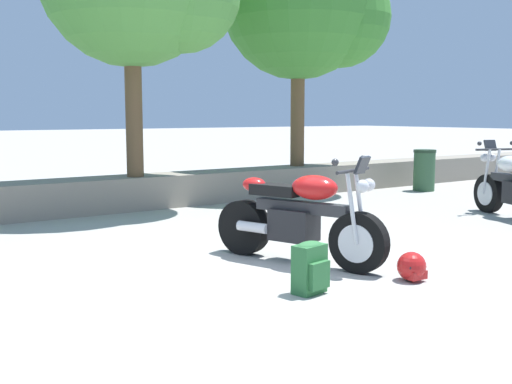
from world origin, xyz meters
The scene contains 7 objects.
ground_plane centered at (0.00, 0.00, 0.00)m, with size 120.00×120.00×0.00m, color #A3A099.
stone_wall centered at (0.00, 4.80, 0.28)m, with size 36.00×0.80×0.55m, color gray.
motorcycle_red_centre centered at (0.71, 0.16, 0.49)m, with size 0.97×1.99×1.18m.
rider_backpack centered at (0.10, -0.77, 0.24)m, with size 0.33×0.30×0.47m.
rider_helmet centered at (1.16, -1.01, 0.14)m, with size 0.28×0.28×0.28m.
leafy_tree_mid_right centered at (4.54, 4.80, 3.73)m, with size 3.21×3.06×4.78m.
trash_bin centered at (6.77, 3.64, 0.43)m, with size 0.46×0.46×0.86m.
Camera 1 is at (-3.29, -4.89, 1.58)m, focal length 42.97 mm.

